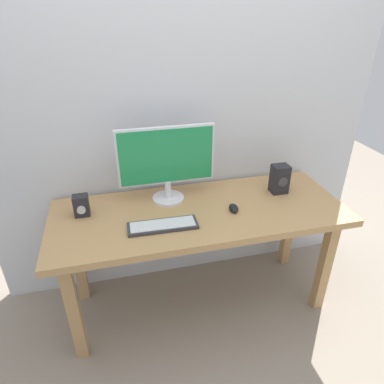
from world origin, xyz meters
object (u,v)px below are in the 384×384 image
object	(u,v)px
desk	(200,222)
monitor	(167,161)
keyboard_primary	(163,226)
speaker_right	(280,179)
audio_controller	(81,206)
mouse	(234,208)

from	to	relation	value
desk	monitor	distance (m)	0.40
keyboard_primary	speaker_right	size ratio (longest dim) A/B	2.07
monitor	keyboard_primary	distance (m)	0.38
monitor	audio_controller	bearing A→B (deg)	-172.49
desk	mouse	distance (m)	0.21
audio_controller	desk	bearing A→B (deg)	-9.21
speaker_right	audio_controller	size ratio (longest dim) A/B	1.48
mouse	audio_controller	world-z (taller)	audio_controller
mouse	audio_controller	xyz separation A→B (m)	(-0.82, 0.16, 0.04)
speaker_right	audio_controller	world-z (taller)	speaker_right
speaker_right	audio_controller	xyz separation A→B (m)	(-1.16, 0.02, -0.03)
monitor	mouse	size ratio (longest dim) A/B	6.51
mouse	speaker_right	xyz separation A→B (m)	(0.34, 0.14, 0.07)
monitor	mouse	world-z (taller)	monitor
monitor	keyboard_primary	xyz separation A→B (m)	(-0.08, -0.29, -0.24)
keyboard_primary	speaker_right	xyz separation A→B (m)	(0.76, 0.21, 0.08)
mouse	keyboard_primary	bearing A→B (deg)	-166.51
desk	audio_controller	bearing A→B (deg)	170.79
mouse	desk	bearing A→B (deg)	167.80
mouse	speaker_right	size ratio (longest dim) A/B	0.48
speaker_right	mouse	bearing A→B (deg)	-157.67
monitor	audio_controller	world-z (taller)	monitor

